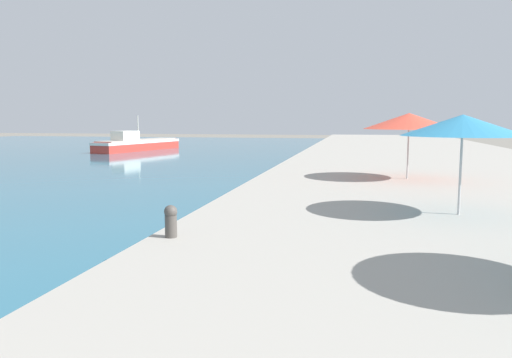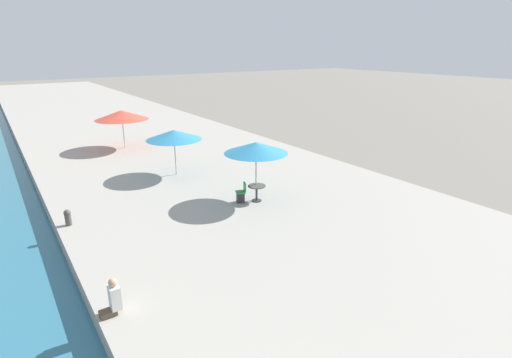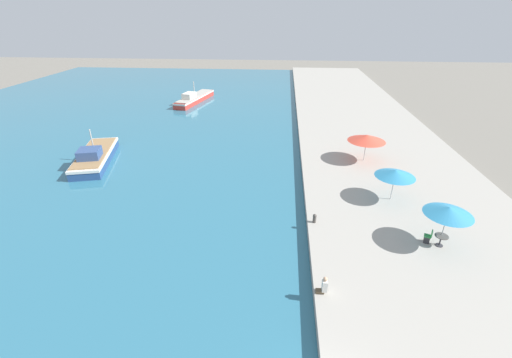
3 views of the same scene
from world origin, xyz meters
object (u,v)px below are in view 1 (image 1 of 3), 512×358
Objects in this scene: cafe_umbrella_white at (463,125)px; cafe_umbrella_striped at (409,121)px; fishing_boat_mid at (137,144)px; mooring_bollard at (171,220)px.

cafe_umbrella_white is 0.84× the size of cafe_umbrella_striped.
mooring_bollard is (17.04, -34.90, 0.29)m from fishing_boat_mid.
cafe_umbrella_striped is 5.42× the size of mooring_bollard.
cafe_umbrella_striped is at bearing 63.78° from mooring_bollard.
fishing_boat_mid is at bearing 133.73° from cafe_umbrella_striped.
cafe_umbrella_white is at bearing -85.71° from cafe_umbrella_striped.
fishing_boat_mid is 17.00× the size of mooring_bollard.
cafe_umbrella_white is at bearing 31.37° from mooring_bollard.
cafe_umbrella_striped is at bearing 94.29° from cafe_umbrella_white.
cafe_umbrella_white is at bearing -41.14° from fishing_boat_mid.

